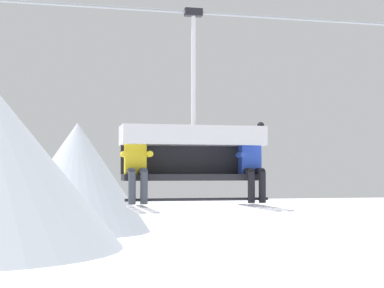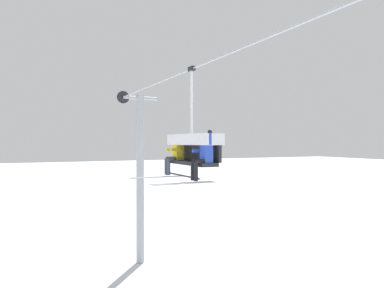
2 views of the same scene
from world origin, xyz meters
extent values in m
cylinder|color=#9EA3A8|center=(-8.16, 0.00, 3.87)|extent=(0.36, 0.36, 7.75)
cylinder|color=#9EA3A8|center=(-8.16, 0.00, 7.60)|extent=(0.16, 1.60, 0.16)
cylinder|color=black|center=(-8.16, -0.80, 7.60)|extent=(0.08, 0.56, 0.56)
cylinder|color=#9EA3A8|center=(-0.19, -0.80, 7.60)|extent=(17.93, 0.05, 0.05)
cube|color=#232328|center=(-0.89, -0.80, 5.00)|extent=(2.21, 0.48, 0.10)
cube|color=#232328|center=(-0.89, -0.52, 5.27)|extent=(2.21, 0.08, 0.45)
cube|color=silver|center=(-0.89, -0.74, 5.65)|extent=(2.25, 0.68, 0.30)
cylinder|color=black|center=(-0.89, -1.12, 4.67)|extent=(2.21, 0.04, 0.04)
cylinder|color=silver|center=(-0.89, -0.80, 6.67)|extent=(0.07, 0.07, 1.75)
cube|color=black|center=(-0.89, -0.80, 7.60)|extent=(0.28, 0.12, 0.12)
cube|color=yellow|center=(-1.81, -0.82, 5.31)|extent=(0.32, 0.22, 0.52)
sphere|color=black|center=(-1.81, -0.82, 5.67)|extent=(0.22, 0.22, 0.22)
ellipsoid|color=black|center=(-1.81, -0.92, 5.67)|extent=(0.17, 0.04, 0.08)
cylinder|color=#3D424C|center=(-1.89, -0.99, 5.09)|extent=(0.11, 0.34, 0.11)
cylinder|color=#3D424C|center=(-1.72, -0.99, 5.09)|extent=(0.11, 0.34, 0.11)
cylinder|color=#3D424C|center=(-1.89, -1.16, 4.85)|extent=(0.11, 0.11, 0.48)
cylinder|color=#3D424C|center=(-1.72, -1.16, 4.85)|extent=(0.11, 0.11, 0.48)
cube|color=#B2B2BC|center=(-1.89, -1.46, 4.56)|extent=(0.09, 1.70, 0.02)
cube|color=#B2B2BC|center=(-1.72, -1.46, 4.56)|extent=(0.09, 1.70, 0.02)
cylinder|color=yellow|center=(-1.99, -0.97, 5.35)|extent=(0.09, 0.30, 0.09)
cylinder|color=yellow|center=(-1.62, -0.97, 5.35)|extent=(0.09, 0.30, 0.09)
cube|color=#2847B7|center=(0.02, -0.82, 5.31)|extent=(0.32, 0.22, 0.52)
sphere|color=silver|center=(0.02, -0.82, 5.67)|extent=(0.22, 0.22, 0.22)
ellipsoid|color=black|center=(0.02, -0.92, 5.67)|extent=(0.17, 0.04, 0.08)
cylinder|color=black|center=(-0.07, -0.99, 5.09)|extent=(0.11, 0.34, 0.11)
cylinder|color=black|center=(0.11, -0.99, 5.09)|extent=(0.11, 0.34, 0.11)
cylinder|color=black|center=(-0.07, -1.16, 4.85)|extent=(0.11, 0.11, 0.48)
cylinder|color=black|center=(0.11, -1.16, 4.85)|extent=(0.11, 0.11, 0.48)
cube|color=#B2B2BC|center=(-0.07, -1.46, 4.56)|extent=(0.09, 1.70, 0.02)
cube|color=#B2B2BC|center=(0.11, -1.46, 4.56)|extent=(0.09, 1.70, 0.02)
cylinder|color=#2847B7|center=(-0.17, -0.97, 5.35)|extent=(0.09, 0.30, 0.09)
cylinder|color=#2847B7|center=(0.21, -0.82, 5.66)|extent=(0.09, 0.09, 0.30)
sphere|color=black|center=(0.21, -0.82, 5.83)|extent=(0.11, 0.11, 0.11)
camera|label=1|loc=(-2.93, -9.73, 5.06)|focal=55.00mm
camera|label=2|loc=(8.44, -5.21, 5.58)|focal=35.00mm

